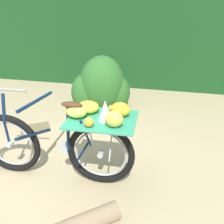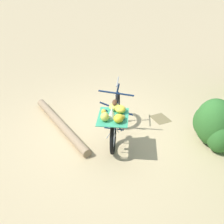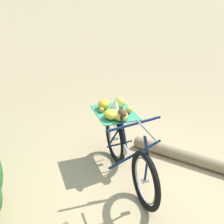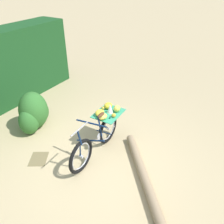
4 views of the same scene
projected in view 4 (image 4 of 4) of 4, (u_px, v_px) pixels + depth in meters
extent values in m
plane|color=tan|center=(101.00, 161.00, 4.82)|extent=(60.00, 60.00, 0.00)
torus|color=black|center=(81.00, 156.00, 4.42)|extent=(0.66, 0.43, 0.73)
torus|color=#B7B7BC|center=(81.00, 156.00, 4.42)|extent=(0.50, 0.31, 0.57)
cylinder|color=#B7B7BC|center=(81.00, 156.00, 4.42)|extent=(0.09, 0.10, 0.06)
torus|color=black|center=(108.00, 128.00, 5.19)|extent=(0.66, 0.43, 0.73)
torus|color=#B7B7BC|center=(108.00, 128.00, 5.19)|extent=(0.50, 0.31, 0.57)
cylinder|color=#B7B7BC|center=(108.00, 128.00, 5.19)|extent=(0.09, 0.10, 0.06)
cylinder|color=#0F2347|center=(90.00, 141.00, 4.57)|extent=(0.39, 0.62, 0.30)
cylinder|color=#0F2347|center=(91.00, 123.00, 4.41)|extent=(0.39, 0.63, 0.11)
cylinder|color=#0F2347|center=(100.00, 127.00, 4.79)|extent=(0.09, 0.12, 0.49)
cylinder|color=#0F2347|center=(104.00, 132.00, 5.04)|extent=(0.21, 0.34, 0.05)
cylinder|color=#0F2347|center=(105.00, 124.00, 4.95)|extent=(0.18, 0.29, 0.47)
cylinder|color=#0F2347|center=(80.00, 151.00, 4.33)|extent=(0.05, 0.06, 0.30)
cylinder|color=#0F2347|center=(80.00, 138.00, 4.19)|extent=(0.08, 0.10, 0.30)
cylinder|color=gray|center=(80.00, 129.00, 4.09)|extent=(0.46, 0.28, 0.02)
ellipsoid|color=#4C2D19|center=(101.00, 115.00, 4.69)|extent=(0.24, 0.19, 0.06)
cylinder|color=#B7B7BC|center=(99.00, 136.00, 4.89)|extent=(0.15, 0.10, 0.16)
cylinder|color=#B7B7BC|center=(106.00, 124.00, 5.01)|extent=(0.12, 0.18, 0.39)
cylinder|color=#B7B7BC|center=(111.00, 119.00, 5.17)|extent=(0.14, 0.22, 0.39)
cube|color=brown|center=(108.00, 114.00, 4.99)|extent=(0.74, 0.68, 0.02)
cube|color=#33936B|center=(108.00, 113.00, 4.98)|extent=(0.86, 0.81, 0.01)
ellipsoid|color=#CCC64C|center=(117.00, 109.00, 4.98)|extent=(0.22, 0.21, 0.16)
ellipsoid|color=yellow|center=(100.00, 113.00, 4.86)|extent=(0.29, 0.27, 0.13)
ellipsoid|color=gold|center=(108.00, 106.00, 5.11)|extent=(0.26, 0.26, 0.14)
ellipsoid|color=#CCC64C|center=(102.00, 116.00, 4.76)|extent=(0.28, 0.29, 0.12)
sphere|color=gold|center=(114.00, 115.00, 4.82)|extent=(0.09, 0.09, 0.09)
sphere|color=#B29333|center=(103.00, 108.00, 5.07)|extent=(0.08, 0.08, 0.08)
cone|color=white|center=(110.00, 108.00, 4.94)|extent=(0.19, 0.19, 0.21)
cylinder|color=#937A5B|center=(144.00, 178.00, 4.31)|extent=(2.47, 0.54, 0.18)
ellipsoid|color=#2D6628|center=(34.00, 110.00, 5.62)|extent=(0.78, 0.70, 0.98)
ellipsoid|color=#2D6628|center=(29.00, 121.00, 5.47)|extent=(0.54, 0.48, 0.68)
ellipsoid|color=#2D6628|center=(40.00, 111.00, 5.91)|extent=(0.49, 0.44, 0.63)
cylinder|color=#4C3823|center=(36.00, 123.00, 5.83)|extent=(0.07, 0.07, 0.20)
cube|color=olive|center=(39.00, 159.00, 4.86)|extent=(0.44, 0.36, 0.01)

